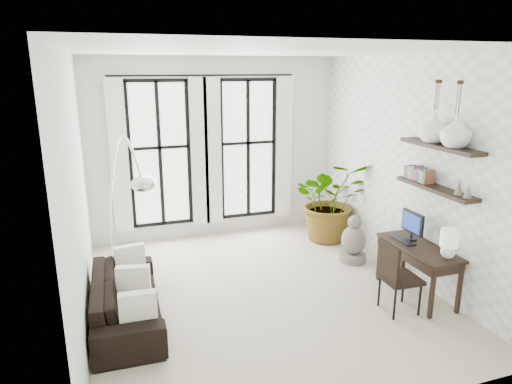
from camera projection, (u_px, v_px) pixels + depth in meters
name	position (u px, v px, depth m)	size (l,w,h in m)	color
floor	(261.00, 291.00, 6.34)	(5.00, 5.00, 0.00)	#C2B79A
ceiling	(262.00, 51.00, 5.50)	(5.00, 5.00, 0.00)	white
wall_left	(76.00, 194.00, 5.23)	(5.00, 5.00, 0.00)	silver
wall_right	(407.00, 168.00, 6.61)	(5.00, 5.00, 0.00)	white
wall_back	(216.00, 148.00, 8.21)	(4.50, 4.50, 0.00)	white
windows	(206.00, 152.00, 8.09)	(3.26, 0.13, 2.65)	white
wall_shelves	(435.00, 171.00, 5.85)	(0.25, 1.30, 0.60)	black
sofa	(126.00, 298.00, 5.55)	(1.98, 0.78, 0.58)	black
throw_pillows	(133.00, 282.00, 5.52)	(0.40, 1.52, 0.40)	white
plant	(331.00, 200.00, 8.09)	(1.32, 1.14, 1.47)	#2D7228
desk	(422.00, 250.00, 5.99)	(0.52, 1.22, 1.11)	black
desk_chair	(395.00, 273.00, 5.68)	(0.46, 0.46, 0.94)	black
arc_lamp	(123.00, 171.00, 5.92)	(0.71, 1.79, 2.20)	silver
buddha	(353.00, 242.00, 7.25)	(0.42, 0.42, 0.76)	slate
vase_a	(456.00, 132.00, 5.45)	(0.37, 0.37, 0.38)	white
vase_b	(434.00, 128.00, 5.81)	(0.37, 0.37, 0.38)	white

